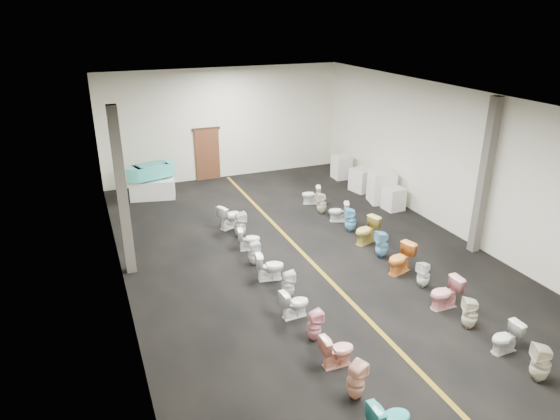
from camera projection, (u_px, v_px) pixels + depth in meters
The scene contains 39 objects.
floor at pixel (306, 256), 14.37m from camera, with size 16.00×16.00×0.00m, color black.
ceiling at pixel (309, 99), 12.68m from camera, with size 16.00×16.00×0.00m, color black.
wall_back at pixel (225, 124), 20.39m from camera, with size 10.00×10.00×0.00m, color beige.
wall_left at pixel (115, 208), 11.78m from camera, with size 16.00×16.00×0.00m, color beige.
wall_right at pixel (455, 162), 15.27m from camera, with size 16.00×16.00×0.00m, color beige.
aisle_stripe at pixel (306, 256), 14.37m from camera, with size 0.12×15.60×0.01m, color #835F13.
back_door at pixel (207, 155), 20.51m from camera, with size 1.00×0.10×2.10m, color #562D19.
door_frame at pixel (206, 129), 20.12m from camera, with size 1.15×0.08×0.10m, color #331C11.
column_left at pixel (122, 193), 12.72m from camera, with size 0.25×0.25×4.50m, color #59544C.
column_right at pixel (484, 178), 13.89m from camera, with size 0.25×0.25×4.50m, color #59544C.
display_table at pixel (153, 189), 18.67m from camera, with size 1.61×0.81×0.72m, color white.
bathtub at pixel (151, 171), 18.41m from camera, with size 1.81×1.01×0.55m.
appliance_crate_a at pixel (394, 199), 17.58m from camera, with size 0.62×0.62×0.80m, color silver.
appliance_crate_b at pixel (382, 187), 18.20m from camera, with size 0.85×0.85×1.16m, color white.
appliance_crate_c at pixel (362, 180), 19.39m from camera, with size 0.77×0.77×0.88m, color silver.
appliance_crate_d at pixel (342, 167), 20.83m from camera, with size 0.68×0.68×0.97m, color silver.
toilet_left_0 at pixel (390, 420), 8.15m from camera, with size 0.42×0.74×0.76m, color teal.
toilet_left_1 at pixel (356, 381), 9.01m from camera, with size 0.34×0.34×0.75m, color #E5A888.
toilet_left_2 at pixel (337, 350), 9.86m from camera, with size 0.39×0.69×0.70m, color #FAA990.
toilet_left_3 at pixel (314, 326), 10.62m from camera, with size 0.32×0.33×0.71m, color pink.
toilet_left_4 at pixel (295, 303), 11.43m from camera, with size 0.39×0.68×0.69m, color white.
toilet_left_5 at pixel (288, 284), 12.20m from camera, with size 0.32×0.33×0.71m, color silver.
toilet_left_6 at pixel (270, 266), 13.01m from camera, with size 0.42×0.74×0.75m, color white.
toilet_left_7 at pixel (254, 253), 13.80m from camera, with size 0.31×0.31×0.68m, color white.
toilet_left_8 at pixel (249, 239), 14.65m from camera, with size 0.37×0.66×0.67m, color white.
toilet_left_9 at pixel (240, 225), 15.46m from camera, with size 0.36×0.37×0.80m, color silver.
toilet_left_10 at pixel (229, 216), 16.11m from camera, with size 0.44×0.77×0.79m, color white.
toilet_right_0 at pixel (541, 363), 9.43m from camera, with size 0.36×0.37×0.80m, color beige.
toilet_right_1 at pixel (506, 338), 10.25m from camera, with size 0.37×0.65×0.66m, color silver.
toilet_right_2 at pixel (470, 313), 11.00m from camera, with size 0.34×0.34×0.75m, color beige.
toilet_right_3 at pixel (445, 293), 11.76m from camera, with size 0.44×0.76×0.78m, color pink.
toilet_right_4 at pixel (423, 275), 12.65m from camera, with size 0.32×0.33×0.71m, color white.
toilet_right_5 at pixel (401, 259), 13.34m from camera, with size 0.45×0.80×0.81m, color orange.
toilet_right_6 at pixel (382, 244), 14.17m from camera, with size 0.36×0.37×0.81m, color #73B0D0.
toilet_right_7 at pixel (367, 231), 15.04m from camera, with size 0.46×0.80×0.82m, color gold.
toilet_right_8 at pixel (351, 220), 15.83m from camera, with size 0.35×0.36×0.79m, color #74C5EC.
toilet_right_9 at pixel (339, 212), 16.62m from camera, with size 0.38×0.67×0.68m, color silver.
toilet_right_10 at pixel (322, 203), 17.24m from camera, with size 0.34×0.34×0.75m, color beige.
toilet_right_11 at pixel (311, 195), 18.12m from camera, with size 0.38×0.67×0.68m, color white.
Camera 1 is at (-5.51, -11.60, 6.62)m, focal length 32.00 mm.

